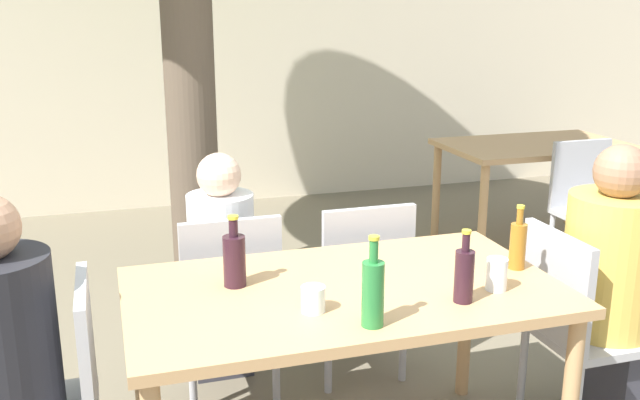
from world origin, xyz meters
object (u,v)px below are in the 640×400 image
wine_bottle_0 (464,274)px  drinking_glass_0 (497,274)px  patio_chair_1 (575,320)px  patio_chair_2 (229,295)px  person_seated_1 (622,300)px  green_bottle_2 (373,291)px  drinking_glass_1 (313,299)px  dining_table_front (344,307)px  patio_chair_0 (56,396)px  wine_bottle_3 (234,259)px  dining_table_back (535,156)px  patio_chair_4 (588,201)px  amber_bottle_1 (518,244)px  patio_chair_3 (360,280)px  person_seated_2 (220,278)px

wine_bottle_0 → drinking_glass_0: size_ratio=2.20×
patio_chair_1 → wine_bottle_0: size_ratio=3.44×
patio_chair_2 → person_seated_1: bearing=156.5°
green_bottle_2 → drinking_glass_1: (-0.15, 0.16, -0.07)m
drinking_glass_0 → person_seated_1: bearing=14.4°
dining_table_front → person_seated_1: person_seated_1 is taller
patio_chair_1 → patio_chair_0: bearing=90.0°
patio_chair_0 → wine_bottle_3: wine_bottle_3 is taller
dining_table_back → patio_chair_1: size_ratio=1.51×
patio_chair_4 → wine_bottle_0: size_ratio=3.44×
patio_chair_1 → patio_chair_2: bearing=63.1°
patio_chair_1 → dining_table_back: bearing=-29.4°
amber_bottle_1 → drinking_glass_0: size_ratio=2.16×
patio_chair_1 → wine_bottle_0: bearing=110.3°
patio_chair_4 → drinking_glass_1: size_ratio=10.13×
person_seated_1 → drinking_glass_0: person_seated_1 is taller
patio_chair_3 → patio_chair_4: size_ratio=1.00×
patio_chair_1 → patio_chair_4: 1.99m
patio_chair_1 → green_bottle_2: (-1.04, -0.33, 0.39)m
patio_chair_3 → person_seated_1: (0.93, -0.68, 0.06)m
wine_bottle_0 → drinking_glass_1: (-0.52, 0.07, -0.06)m
patio_chair_1 → wine_bottle_3: (-1.40, 0.13, 0.38)m
dining_table_back → drinking_glass_1: 3.41m
dining_table_back → person_seated_1: size_ratio=1.09×
drinking_glass_0 → patio_chair_0: bearing=173.0°
amber_bottle_1 → wine_bottle_3: (-1.08, 0.15, 0.00)m
patio_chair_1 → patio_chair_3: size_ratio=1.00×
green_bottle_2 → patio_chair_0: bearing=161.5°
person_seated_1 → drinking_glass_0: bearing=104.4°
dining_table_back → drinking_glass_1: bearing=-135.6°
patio_chair_3 → drinking_glass_1: 1.03m
wine_bottle_0 → patio_chair_0: bearing=169.8°
wine_bottle_0 → drinking_glass_0: (0.16, 0.06, -0.04)m
dining_table_front → patio_chair_2: 0.77m
patio_chair_3 → drinking_glass_0: (0.20, -0.87, 0.33)m
dining_table_front → amber_bottle_1: size_ratio=6.16×
dining_table_front → person_seated_1: (1.25, -0.00, -0.13)m
patio_chair_3 → drinking_glass_0: bearing=103.0°
patio_chair_0 → amber_bottle_1: bearing=89.3°
wine_bottle_0 → amber_bottle_1: bearing=32.7°
patio_chair_1 → patio_chair_2: same height
drinking_glass_0 → green_bottle_2: bearing=-164.7°
amber_bottle_1 → green_bottle_2: size_ratio=0.85×
patio_chair_3 → green_bottle_2: size_ratio=2.96×
dining_table_front → dining_table_back: bearing=44.3°
patio_chair_0 → patio_chair_3: (1.34, 0.68, 0.00)m
drinking_glass_1 → person_seated_2: bearing=97.6°
dining_table_front → patio_chair_3: patio_chair_3 is taller
patio_chair_1 → patio_chair_4: same height
dining_table_front → drinking_glass_1: (-0.17, -0.17, 0.13)m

